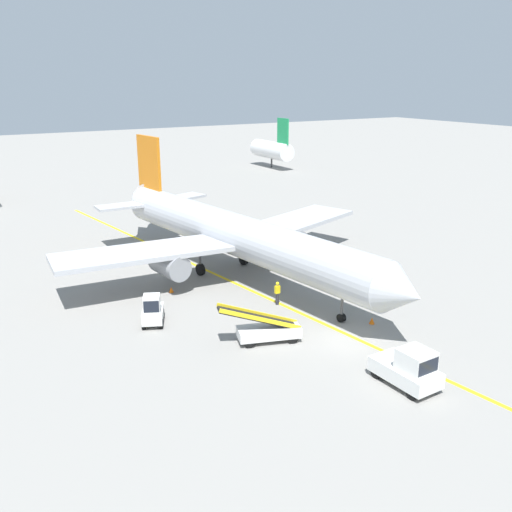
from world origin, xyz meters
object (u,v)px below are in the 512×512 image
Objects in this scene: pushback_tug at (409,369)px; baggage_tug_near_wing at (153,311)px; ground_crew_wing_walker at (358,288)px; safety_cone_nose_left at (372,321)px; safety_cone_nose_right at (171,290)px; ground_crew_marshaller at (277,292)px; belt_loader_forward_hold at (267,329)px; airliner at (233,234)px.

pushback_tug reaches higher than baggage_tug_near_wing.
baggage_tug_near_wing is 14.65m from ground_crew_wing_walker.
ground_crew_wing_walker is at bearing 61.96° from safety_cone_nose_left.
safety_cone_nose_right is (-10.95, 8.35, -0.69)m from ground_crew_wing_walker.
baggage_tug_near_wing is at bearing 171.43° from ground_crew_marshaller.
safety_cone_nose_right is (-1.80, 10.62, -0.56)m from belt_loader_forward_hold.
baggage_tug_near_wing is 6.19× the size of safety_cone_nose_right.
ground_crew_wing_walker is (9.15, 2.27, 0.13)m from belt_loader_forward_hold.
ground_crew_marshaller is at bearing -8.57° from baggage_tug_near_wing.
ground_crew_marshaller is at bearing -93.30° from airliner.
ground_crew_wing_walker is at bearing 13.93° from belt_loader_forward_hold.
ground_crew_wing_walker is (5.44, -2.30, 0.00)m from ground_crew_marshaller.
pushback_tug is 7.82m from safety_cone_nose_left.
ground_crew_wing_walker is (5.02, -9.59, -2.51)m from airliner.
belt_loader_forward_hold is 3.03× the size of ground_crew_marshaller.
ground_crew_marshaller is at bearing 50.90° from belt_loader_forward_hold.
ground_crew_marshaller is 8.21m from safety_cone_nose_right.
pushback_tug is 12.78m from ground_crew_marshaller.
airliner is at bearing 88.20° from pushback_tug.
ground_crew_marshaller and ground_crew_wing_walker have the same top height.
ground_crew_wing_walker is at bearing 61.68° from pushback_tug.
pushback_tug is 8.93m from belt_loader_forward_hold.
safety_cone_nose_left is 15.00m from safety_cone_nose_right.
ground_crew_wing_walker is at bearing -14.30° from baggage_tug_near_wing.
ground_crew_marshaller is (0.21, 12.78, -0.08)m from pushback_tug.
safety_cone_nose_left and safety_cone_nose_right have the same top height.
belt_loader_forward_hold reaches higher than pushback_tug.
ground_crew_marshaller reaches higher than safety_cone_nose_right.
airliner is 12.83m from belt_loader_forward_hold.
safety_cone_nose_left is (12.25, -7.26, -0.71)m from baggage_tug_near_wing.
pushback_tug is 16.49m from baggage_tug_near_wing.
airliner is 12.97× the size of baggage_tug_near_wing.
ground_crew_marshaller is at bearing 157.11° from ground_crew_wing_walker.
ground_crew_wing_walker is 13.79m from safety_cone_nose_right.
baggage_tug_near_wing reaches higher than ground_crew_marshaller.
pushback_tug is 8.31× the size of safety_cone_nose_left.
safety_cone_nose_left is at bearing -10.76° from belt_loader_forward_hold.
safety_cone_nose_right is at bearing 105.72° from pushback_tug.
belt_loader_forward_hold reaches higher than ground_crew_marshaller.
baggage_tug_near_wing is 1.60× the size of ground_crew_wing_walker.
ground_crew_wing_walker is 3.86× the size of safety_cone_nose_left.
ground_crew_wing_walker is 4.18m from safety_cone_nose_left.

